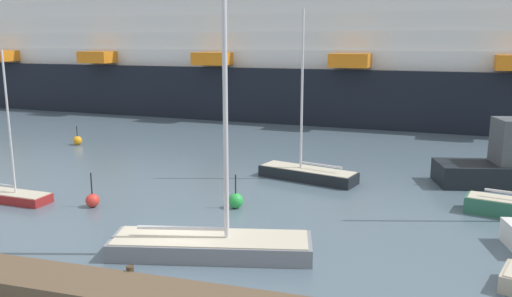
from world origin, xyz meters
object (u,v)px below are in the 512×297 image
object	(u,v)px
channel_buoy_0	(92,200)
sailboat_1	(211,239)
channel_buoy_2	(78,140)
cruise_ship	(239,58)
sailboat_0	(307,172)
channel_buoy_1	(236,200)
sailboat_4	(11,194)

from	to	relation	value
channel_buoy_0	sailboat_1	bearing A→B (deg)	-26.10
sailboat_1	channel_buoy_2	xyz separation A→B (m)	(-16.92, 16.10, -0.27)
cruise_ship	sailboat_1	bearing A→B (deg)	-69.07
sailboat_0	cruise_ship	world-z (taller)	cruise_ship
sailboat_0	channel_buoy_1	size ratio (longest dim) A/B	5.86
sailboat_1	channel_buoy_0	xyz separation A→B (m)	(-7.32, 3.58, -0.28)
sailboat_0	channel_buoy_1	world-z (taller)	sailboat_0
sailboat_1	sailboat_0	bearing A→B (deg)	70.24
sailboat_4	channel_buoy_0	distance (m)	4.34
sailboat_0	cruise_ship	xyz separation A→B (m)	(-12.46, 25.51, 5.37)
sailboat_1	channel_buoy_2	bearing A→B (deg)	123.56
sailboat_0	sailboat_1	xyz separation A→B (m)	(-1.35, -11.15, 0.15)
channel_buoy_0	channel_buoy_1	world-z (taller)	channel_buoy_0
channel_buoy_1	channel_buoy_2	size ratio (longest dim) A/B	1.11
sailboat_1	sailboat_4	size ratio (longest dim) A/B	1.91
channel_buoy_1	channel_buoy_2	xyz separation A→B (m)	(-16.03, 10.76, -0.02)
channel_buoy_1	cruise_ship	bearing A→B (deg)	108.08
channel_buoy_0	cruise_ship	bearing A→B (deg)	96.54
sailboat_4	channel_buoy_1	xyz separation A→B (m)	(10.76, 2.07, 0.03)
sailboat_0	channel_buoy_0	xyz separation A→B (m)	(-8.67, -7.57, -0.12)
channel_buoy_0	channel_buoy_1	xyz separation A→B (m)	(6.43, 1.76, 0.03)
channel_buoy_2	cruise_ship	size ratio (longest dim) A/B	0.02
sailboat_1	channel_buoy_1	size ratio (longest dim) A/B	8.73
sailboat_4	cruise_ship	size ratio (longest dim) A/B	0.08
channel_buoy_0	cruise_ship	distance (m)	33.74
sailboat_0	channel_buoy_1	distance (m)	6.22
sailboat_1	sailboat_4	distance (m)	12.10
channel_buoy_2	sailboat_1	bearing A→B (deg)	-43.59
sailboat_0	sailboat_4	size ratio (longest dim) A/B	1.28
channel_buoy_2	cruise_ship	world-z (taller)	cruise_ship
sailboat_1	cruise_ship	bearing A→B (deg)	94.00
sailboat_4	cruise_ship	distance (m)	33.84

